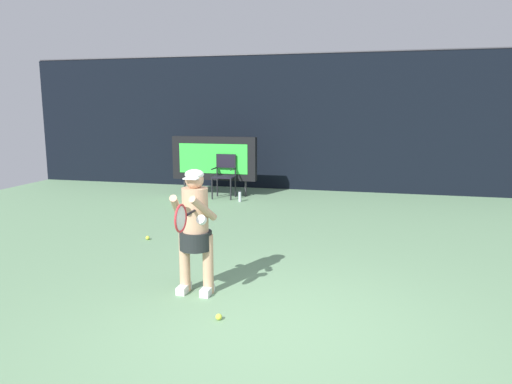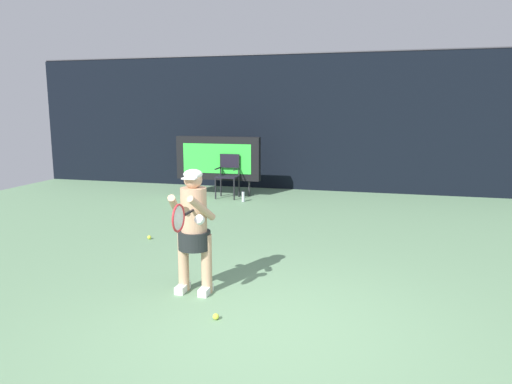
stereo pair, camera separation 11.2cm
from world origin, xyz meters
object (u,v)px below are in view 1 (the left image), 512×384
object	(u,v)px
scoreboard	(214,158)
tennis_ball_spare	(148,238)
tennis_racket	(182,218)
water_bottle	(240,197)
tennis_ball_loose	(219,317)
tennis_player	(195,226)
umpire_chair	(225,173)

from	to	relation	value
scoreboard	tennis_ball_spare	world-z (taller)	scoreboard
tennis_racket	tennis_ball_spare	world-z (taller)	tennis_racket
tennis_ball_spare	water_bottle	bearing A→B (deg)	80.27
scoreboard	water_bottle	xyz separation A→B (m)	(0.87, -0.71, -0.82)
scoreboard	tennis_racket	bearing A→B (deg)	-74.05
tennis_ball_loose	tennis_ball_spare	world-z (taller)	same
water_bottle	tennis_ball_spare	distance (m)	3.66
water_bottle	tennis_ball_loose	xyz separation A→B (m)	(1.54, -6.28, -0.09)
water_bottle	tennis_player	xyz separation A→B (m)	(1.03, -5.60, 0.70)
scoreboard	tennis_ball_loose	xyz separation A→B (m)	(2.41, -6.99, -0.91)
water_bottle	tennis_racket	distance (m)	6.28
tennis_ball_spare	tennis_ball_loose	bearing A→B (deg)	-51.19
scoreboard	tennis_ball_loose	bearing A→B (deg)	-70.98
tennis_racket	tennis_ball_spare	distance (m)	3.20
tennis_ball_loose	scoreboard	bearing A→B (deg)	109.02
tennis_player	tennis_ball_spare	bearing A→B (deg)	129.48
umpire_chair	tennis_racket	xyz separation A→B (m)	(1.59, -6.53, 0.43)
tennis_player	tennis_racket	size ratio (longest dim) A/B	2.50
water_bottle	tennis_player	bearing A→B (deg)	-79.58
water_bottle	umpire_chair	bearing A→B (deg)	141.12
scoreboard	umpire_chair	world-z (taller)	scoreboard
water_bottle	tennis_racket	bearing A→B (deg)	-80.01
umpire_chair	tennis_ball_loose	xyz separation A→B (m)	(2.04, -6.69, -0.58)
umpire_chair	tennis_player	world-z (taller)	tennis_player
tennis_player	water_bottle	bearing A→B (deg)	100.42
water_bottle	tennis_ball_loose	world-z (taller)	water_bottle
tennis_player	umpire_chair	bearing A→B (deg)	104.35
umpire_chair	water_bottle	world-z (taller)	umpire_chair
tennis_ball_spare	tennis_racket	bearing A→B (deg)	-56.04
scoreboard	umpire_chair	size ratio (longest dim) A/B	2.04
tennis_ball_spare	scoreboard	bearing A→B (deg)	93.41
scoreboard	tennis_ball_spare	bearing A→B (deg)	-86.59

